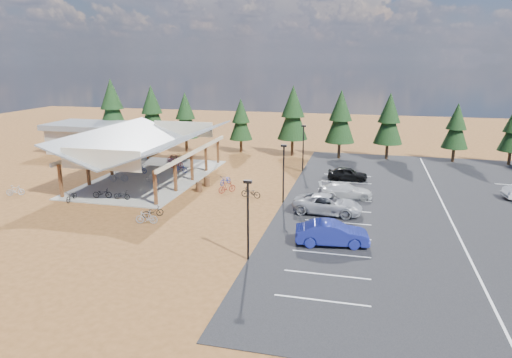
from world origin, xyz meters
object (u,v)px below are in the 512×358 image
at_px(car_2, 328,204).
at_px(lamp_post_2, 303,145).
at_px(bike_3, 174,158).
at_px(bike_4, 122,195).
at_px(bike_5, 152,178).
at_px(bike_9, 15,190).
at_px(car_3, 345,191).
at_px(lamp_post_0, 248,215).
at_px(bike_6, 180,168).
at_px(outbuilding, 92,137).
at_px(bike_2, 140,168).
at_px(bike_8, 72,196).
at_px(bike_0, 102,193).
at_px(car_1, 332,233).
at_px(bike_1, 119,176).
at_px(bike_13, 147,217).
at_px(bike_16, 251,193).
at_px(bike_14, 226,180).
at_px(bike_pavilion, 149,142).
at_px(car_4, 348,174).
at_px(lamp_post_1, 284,170).
at_px(bike_12, 153,212).
at_px(bike_15, 227,187).
at_px(trash_bin_0, 199,187).
at_px(bike_7, 176,163).
at_px(trash_bin_1, 207,182).

bearing_deg(car_2, lamp_post_2, 19.66).
bearing_deg(bike_3, bike_4, 175.79).
xyz_separation_m(bike_4, bike_5, (-0.00, 5.90, 0.05)).
relative_size(bike_9, car_3, 0.33).
height_order(lamp_post_0, bike_6, lamp_post_0).
distance_m(outbuilding, bike_2, 15.33).
distance_m(bike_5, bike_8, 8.27).
xyz_separation_m(bike_0, car_3, (21.08, 5.29, 0.19)).
relative_size(bike_8, car_1, 0.36).
xyz_separation_m(bike_1, bike_13, (8.24, -10.24, -0.13)).
height_order(lamp_post_0, bike_4, lamp_post_0).
bearing_deg(bike_16, bike_14, -127.03).
bearing_deg(bike_0, bike_pavilion, -21.15).
bearing_deg(car_1, car_4, -8.71).
distance_m(lamp_post_1, car_3, 6.18).
bearing_deg(bike_2, lamp_post_1, -97.78).
xyz_separation_m(bike_12, bike_15, (3.72, 7.85, 0.10)).
xyz_separation_m(trash_bin_0, bike_16, (5.25, -0.76, 0.04)).
bearing_deg(bike_9, bike_3, -52.93).
bearing_deg(car_1, outbuilding, 46.07).
distance_m(bike_6, car_2, 19.56).
height_order(bike_pavilion, bike_0, bike_pavilion).
distance_m(bike_2, bike_9, 12.47).
xyz_separation_m(bike_pavilion, car_2, (19.02, -7.04, -3.01)).
relative_size(trash_bin_0, car_2, 0.16).
bearing_deg(bike_1, bike_14, -98.29).
bearing_deg(bike_pavilion, bike_1, -134.69).
distance_m(lamp_post_2, car_4, 6.34).
bearing_deg(bike_5, trash_bin_0, -102.78).
bearing_deg(lamp_post_0, bike_1, 139.95).
bearing_deg(bike_7, bike_5, -176.73).
xyz_separation_m(bike_7, car_2, (18.16, -11.60, 0.18)).
relative_size(lamp_post_2, bike_7, 2.92).
bearing_deg(bike_12, bike_7, -23.66).
distance_m(bike_3, bike_12, 19.64).
relative_size(lamp_post_1, bike_4, 3.37).
relative_size(outbuilding, trash_bin_0, 12.22).
bearing_deg(bike_6, car_1, -132.23).
relative_size(bike_6, car_3, 0.35).
relative_size(lamp_post_1, bike_6, 3.05).
bearing_deg(bike_15, bike_pavilion, 23.21).
xyz_separation_m(bike_4, bike_12, (4.60, -3.31, -0.06)).
bearing_deg(outbuilding, car_1, -35.82).
height_order(car_2, car_4, car_2).
xyz_separation_m(trash_bin_1, car_1, (13.19, -11.99, 0.40)).
bearing_deg(bike_4, bike_3, 5.36).
distance_m(bike_pavilion, bike_12, 12.90).
bearing_deg(bike_15, bike_12, 107.07).
distance_m(lamp_post_0, bike_4, 16.90).
relative_size(trash_bin_1, bike_6, 0.53).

